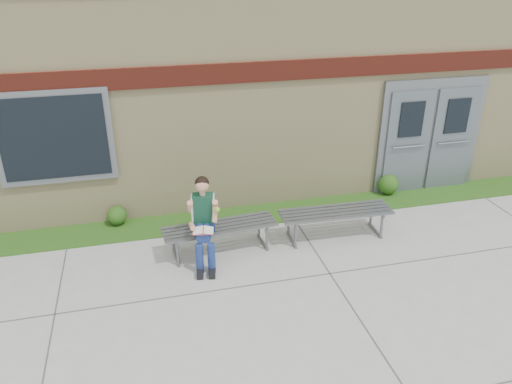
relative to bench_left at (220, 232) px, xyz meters
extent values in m
plane|color=#9E9E99|center=(0.52, -1.54, -0.37)|extent=(80.00, 80.00, 0.00)
cube|color=#2A5115|center=(0.52, 1.06, -0.36)|extent=(16.00, 0.80, 0.02)
cube|color=beige|center=(0.52, 4.46, 1.63)|extent=(16.00, 6.00, 4.00)
cube|color=maroon|center=(0.52, 1.43, 2.23)|extent=(16.00, 0.06, 0.35)
cube|color=slate|center=(-2.48, 1.42, 1.33)|extent=(1.90, 0.08, 1.60)
cube|color=black|center=(-2.48, 1.38, 1.33)|extent=(1.70, 0.04, 1.40)
cube|color=slate|center=(4.52, 1.42, 0.78)|extent=(2.20, 0.08, 2.30)
cube|color=#566067|center=(4.02, 1.37, 0.68)|extent=(0.92, 0.06, 2.10)
cube|color=#566067|center=(5.02, 1.37, 0.68)|extent=(0.92, 0.06, 2.10)
cube|color=slate|center=(0.00, 0.00, 0.09)|extent=(1.88, 0.66, 0.04)
cube|color=slate|center=(-0.74, 0.00, -0.16)|extent=(0.09, 0.51, 0.42)
cube|color=slate|center=(0.74, 0.00, -0.16)|extent=(0.09, 0.51, 0.42)
cube|color=slate|center=(2.00, 0.00, 0.11)|extent=(1.93, 0.59, 0.04)
cube|color=slate|center=(1.23, 0.00, -0.15)|extent=(0.06, 0.53, 0.44)
cube|color=slate|center=(2.77, 0.00, -0.15)|extent=(0.06, 0.53, 0.44)
cube|color=navy|center=(-0.26, -0.05, 0.19)|extent=(0.38, 0.29, 0.16)
cube|color=#103D30|center=(-0.26, -0.07, 0.50)|extent=(0.35, 0.25, 0.46)
sphere|color=tan|center=(-0.26, -0.08, 0.90)|extent=(0.24, 0.24, 0.21)
sphere|color=black|center=(-0.26, -0.06, 0.92)|extent=(0.25, 0.25, 0.22)
cylinder|color=navy|center=(-0.39, -0.29, 0.21)|extent=(0.22, 0.44, 0.15)
cylinder|color=navy|center=(-0.21, -0.32, 0.21)|extent=(0.22, 0.44, 0.15)
cylinder|color=navy|center=(-0.41, -0.53, -0.12)|extent=(0.12, 0.12, 0.50)
cylinder|color=navy|center=(-0.23, -0.56, -0.12)|extent=(0.12, 0.12, 0.50)
cube|color=black|center=(-0.42, -0.60, -0.32)|extent=(0.14, 0.27, 0.10)
cube|color=black|center=(-0.25, -0.63, -0.32)|extent=(0.14, 0.27, 0.10)
cylinder|color=tan|center=(-0.46, -0.10, 0.56)|extent=(0.13, 0.23, 0.26)
cylinder|color=tan|center=(-0.08, -0.16, 0.56)|extent=(0.13, 0.23, 0.26)
cube|color=white|center=(-0.32, -0.43, 0.31)|extent=(0.34, 0.27, 0.02)
cube|color=#D65056|center=(-0.32, -0.43, 0.30)|extent=(0.34, 0.28, 0.01)
sphere|color=#83C835|center=(-0.08, -0.31, 0.57)|extent=(0.08, 0.08, 0.08)
sphere|color=#2A5115|center=(-1.65, 1.31, -0.18)|extent=(0.35, 0.35, 0.35)
sphere|color=#2A5115|center=(3.68, 1.31, -0.14)|extent=(0.41, 0.41, 0.41)
camera|label=1|loc=(-1.10, -6.94, 4.09)|focal=35.00mm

